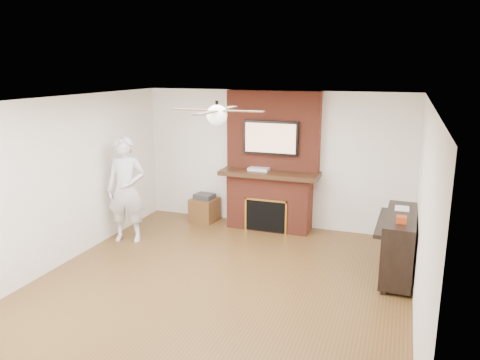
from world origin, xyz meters
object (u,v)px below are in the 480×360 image
(fireplace, at_px, (271,175))
(person, at_px, (126,190))
(side_table, at_px, (205,208))
(piano, at_px, (399,243))

(fireplace, height_order, person, fireplace)
(side_table, bearing_deg, person, -112.05)
(person, distance_m, side_table, 1.75)
(fireplace, relative_size, person, 1.39)
(person, xyz_separation_m, piano, (4.38, 0.06, -0.41))
(fireplace, relative_size, piano, 1.77)
(person, relative_size, side_table, 3.38)
(side_table, bearing_deg, piano, -12.92)
(piano, bearing_deg, person, -177.46)
(person, bearing_deg, fireplace, 20.10)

